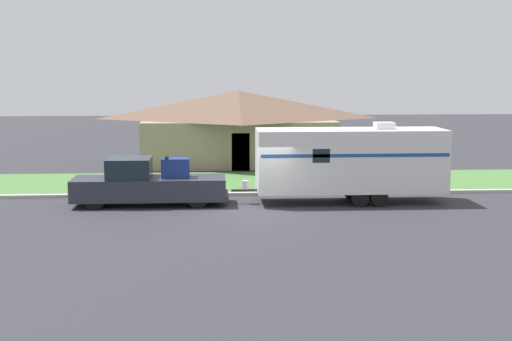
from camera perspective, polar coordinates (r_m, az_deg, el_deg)
The scene contains 7 objects.
ground_plane at distance 28.22m, azimuth 0.57°, elevation -3.32°, with size 120.00×120.00×0.00m, color #2D2D33.
curb_strip at distance 31.89m, azimuth 0.06°, elevation -1.87°, with size 80.00×0.30×0.14m.
lawn_strip at distance 35.49m, azimuth -0.33°, elevation -0.94°, with size 80.00×7.00×0.03m.
house_across_street at distance 42.93m, azimuth -1.45°, elevation 3.63°, with size 12.01×7.84×4.34m.
pickup_truck at distance 29.86m, azimuth -8.68°, elevation -1.08°, with size 6.41×2.02×2.06m.
travel_trailer at distance 30.21m, azimuth 7.56°, elevation 0.83°, with size 8.95×2.34×3.39m.
mailbox at distance 32.75m, azimuth 5.84°, elevation 0.01°, with size 0.48×0.20×1.31m.
Camera 1 is at (-2.10, -27.59, 5.59)m, focal length 50.00 mm.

